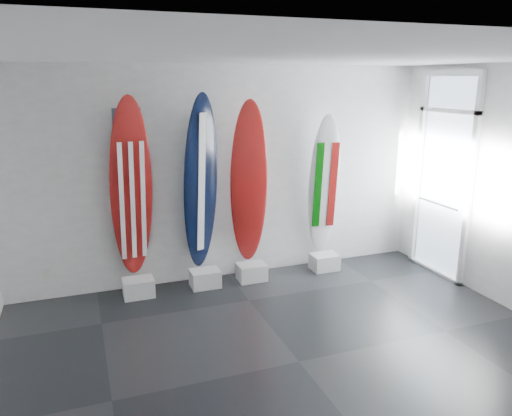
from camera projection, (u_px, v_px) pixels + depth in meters
name	position (u px, v px, depth m)	size (l,w,h in m)	color
floor	(299.00, 362.00, 5.06)	(6.00, 6.00, 0.00)	black
ceiling	(307.00, 56.00, 4.30)	(6.00, 6.00, 0.00)	white
wall_back	(226.00, 175.00, 6.95)	(6.00, 6.00, 0.00)	silver
display_block_usa	(139.00, 288.00, 6.57)	(0.40, 0.30, 0.24)	silver
surfboard_usa	(131.00, 189.00, 6.33)	(0.54, 0.08, 2.41)	maroon
display_block_navy	(205.00, 278.00, 6.87)	(0.40, 0.30, 0.24)	silver
surfboard_navy	(201.00, 184.00, 6.63)	(0.55, 0.08, 2.42)	black
display_block_swiss	(252.00, 272.00, 7.10)	(0.40, 0.30, 0.24)	silver
surfboard_swiss	(249.00, 184.00, 6.87)	(0.53, 0.08, 2.32)	maroon
display_block_italy	(324.00, 262.00, 7.49)	(0.40, 0.30, 0.24)	silver
surfboard_italy	(324.00, 185.00, 7.29)	(0.48, 0.08, 2.11)	white
wall_outlet	(47.00, 274.00, 6.41)	(0.09, 0.02, 0.13)	silver
glass_door	(444.00, 178.00, 7.10)	(0.12, 1.16, 2.85)	white
balcony	(506.00, 230.00, 7.78)	(2.80, 2.20, 1.20)	slate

